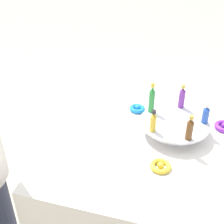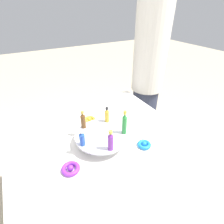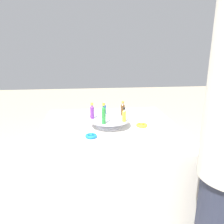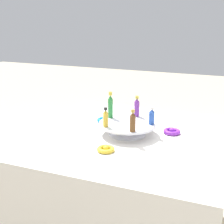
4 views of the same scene
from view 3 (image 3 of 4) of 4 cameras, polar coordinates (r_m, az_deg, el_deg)
The scene contains 11 objects.
ground_plane at distance 2.05m, azimuth -0.60°, elevation -23.53°, with size 12.00×12.00×0.00m, color tan.
party_table at distance 1.84m, azimuth -0.64°, elevation -14.66°, with size 1.06×1.06×0.74m.
display_stand at distance 1.67m, azimuth -0.68°, elevation -2.43°, with size 0.31×0.31×0.07m.
bottle_purple at distance 1.65m, azimuth -5.23°, elevation 0.18°, with size 0.03×0.03×0.12m.
bottle_green at distance 1.52m, azimuth -2.18°, elevation -0.59°, with size 0.03×0.03×0.15m.
bottle_gold at distance 1.58m, azimuth 3.18°, elevation -0.80°, with size 0.03×0.03×0.10m.
bottle_brown at distance 1.72m, azimuth 2.81°, elevation 0.82°, with size 0.03×0.03×0.12m.
bottle_blue at distance 1.77m, azimuth -2.02°, elevation 0.93°, with size 0.03×0.03×0.10m.
ribbon_bow_gold at distance 1.70m, azimuth 7.76°, elevation -3.39°, with size 0.09×0.09×0.03m.
ribbon_bow_purple at distance 1.88m, azimuth -4.49°, elevation -1.26°, with size 0.09×0.09×0.03m.
ribbon_bow_blue at distance 1.48m, azimuth -5.47°, elevation -6.21°, with size 0.08×0.08×0.03m.
Camera 3 is at (-0.16, -1.57, 1.30)m, focal length 35.00 mm.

